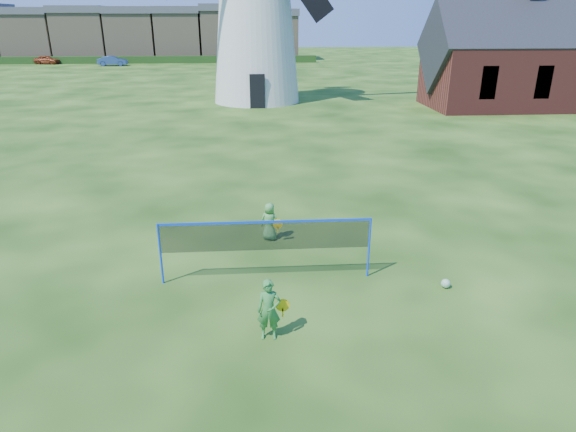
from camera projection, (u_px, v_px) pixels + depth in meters
The scene contains 11 objects.
ground at pixel (281, 281), 12.16m from camera, with size 220.00×220.00×0.00m, color black.
windmill at pixel (255, 6), 36.19m from camera, with size 13.69×6.49×19.37m.
chapel at pixel (522, 62), 35.11m from camera, with size 13.29×6.44×11.24m.
badminton_net at pixel (266, 237), 11.81m from camera, with size 5.05×0.05×1.55m.
player_girl at pixel (269, 310), 9.76m from camera, with size 0.66×0.36×1.28m.
player_boy at pixel (270, 221), 14.27m from camera, with size 0.67×0.51×1.10m.
play_ball at pixel (446, 283), 11.82m from camera, with size 0.22×0.22×0.22m, color green.
terraced_houses at pixel (104, 33), 75.99m from camera, with size 58.87×8.40×8.13m.
hedge at pixel (102, 60), 71.75m from camera, with size 62.00×0.80×1.00m, color #193814.
car_left at pixel (47, 60), 70.80m from camera, with size 1.44×3.59×1.22m, color maroon.
car_right at pixel (113, 61), 68.34m from camera, with size 1.36×3.91×1.29m, color navy.
Camera 1 is at (-0.60, -10.71, 5.94)m, focal length 31.12 mm.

